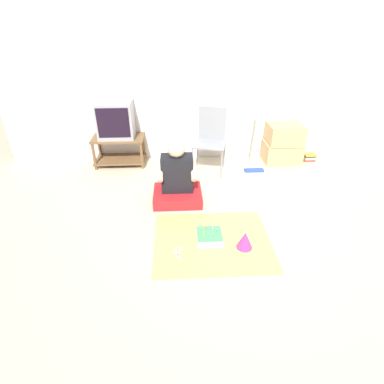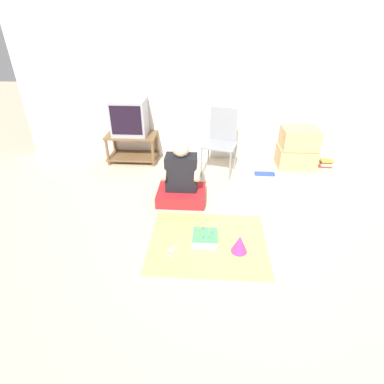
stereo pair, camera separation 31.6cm
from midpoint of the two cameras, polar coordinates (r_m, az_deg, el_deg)
ground_plane at (r=3.07m, az=12.50°, el=-9.92°), size 16.00×16.00×0.00m
wall_back at (r=4.53m, az=10.77°, el=21.45°), size 6.40×0.06×2.55m
tv_stand at (r=4.66m, az=-9.37°, el=8.77°), size 0.74×0.42×0.43m
tv at (r=4.52m, az=-9.83°, el=13.79°), size 0.50×0.40×0.51m
folding_chair at (r=4.22m, az=7.76°, el=10.26°), size 0.52×0.49×0.90m
cardboard_box_stack at (r=4.73m, az=21.34°, el=7.80°), size 0.55×0.42×0.58m
dust_mop at (r=4.36m, az=16.08°, el=7.52°), size 0.28×0.35×1.17m
book_pile at (r=4.99m, az=25.72°, el=4.93°), size 0.20×0.15×0.10m
person_seated at (r=3.56m, az=0.48°, el=2.26°), size 0.57×0.45×0.83m
party_cloth at (r=3.05m, az=6.03°, el=-9.60°), size 1.16×0.98×0.01m
birthday_cake at (r=3.03m, az=5.52°, el=-8.77°), size 0.25×0.25×0.13m
party_hat_blue at (r=2.93m, az=12.17°, el=-9.74°), size 0.16×0.16×0.18m
plastic_spoon_near at (r=2.94m, az=-0.27°, el=-10.90°), size 0.07×0.14×0.01m
plastic_spoon_far at (r=2.92m, az=-1.13°, el=-11.23°), size 0.06×0.14×0.01m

